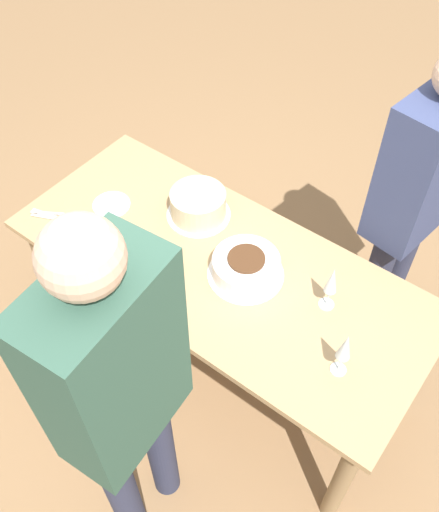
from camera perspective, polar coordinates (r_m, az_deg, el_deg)
The scene contains 11 objects.
ground_plane at distance 2.94m, azimuth 0.00°, elevation -10.06°, with size 12.00×12.00×0.00m, color #8E6B47.
dining_table at distance 2.41m, azimuth 0.00°, elevation -2.46°, with size 1.78×0.76×0.75m.
cake_center_white at distance 2.25m, azimuth 2.66°, elevation -1.10°, with size 0.31×0.31×0.10m.
cake_front_chocolate at distance 2.29m, azimuth -7.29°, elevation -0.66°, with size 0.26×0.26×0.10m.
cake_back_decorated at distance 2.47m, azimuth -2.14°, elevation 5.15°, with size 0.28×0.28×0.13m.
wine_glass_near at distance 2.12m, azimuth 11.16°, elevation -2.55°, with size 0.06×0.06×0.22m.
wine_glass_far at distance 1.96m, azimuth 12.45°, elevation -8.95°, with size 0.06×0.06×0.22m.
dessert_plate_left at distance 2.59m, azimuth -10.75°, elevation 5.07°, with size 0.17×0.17×0.01m.
fork_pile at distance 2.60m, azimuth -16.61°, elevation 3.90°, with size 0.20×0.11×0.01m.
person_cutting at distance 1.69m, azimuth -9.99°, elevation -13.04°, with size 0.25×0.42×1.74m.
person_watching at distance 2.46m, azimuth 19.10°, elevation 6.07°, with size 0.28×0.43×1.57m.
Camera 1 is at (0.89, -1.17, 2.54)m, focal length 40.00 mm.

